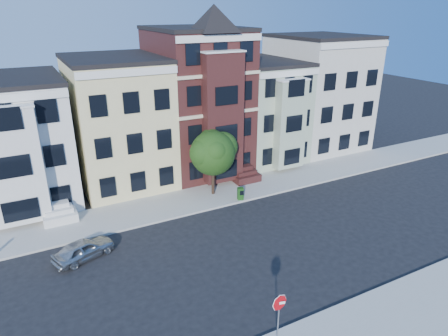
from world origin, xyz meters
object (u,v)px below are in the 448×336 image
parked_car (83,249)px  newspaper_box (240,194)px  stop_sign (279,316)px  street_tree (213,156)px

parked_car → newspaper_box: 12.06m
parked_car → stop_sign: size_ratio=1.27×
street_tree → stop_sign: street_tree is taller
stop_sign → newspaper_box: bearing=81.7°
street_tree → parked_car: bearing=-158.5°
newspaper_box → stop_sign: 14.01m
parked_car → newspaper_box: size_ratio=3.73×
stop_sign → parked_car: bearing=135.8°
parked_car → newspaper_box: bearing=-99.1°
street_tree → stop_sign: 15.40m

